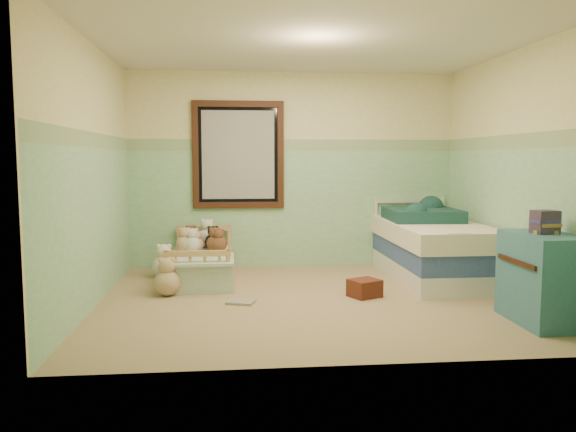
{
  "coord_description": "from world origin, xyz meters",
  "views": [
    {
      "loc": [
        -0.77,
        -5.42,
        1.39
      ],
      "look_at": [
        -0.2,
        0.35,
        0.81
      ],
      "focal_mm": 34.93,
      "sensor_mm": 36.0,
      "label": 1
    }
  ],
  "objects": [
    {
      "name": "border_strip",
      "position": [
        0.0,
        1.79,
        1.57
      ],
      "size": [
        4.2,
        0.01,
        0.15
      ],
      "primitive_type": "cube",
      "color": "#498057",
      "rests_on": "wall_back"
    },
    {
      "name": "plush_floor_tan",
      "position": [
        -1.45,
        0.31,
        0.13
      ],
      "size": [
        0.27,
        0.27,
        0.27
      ],
      "primitive_type": "sphere",
      "color": "tan",
      "rests_on": "floor"
    },
    {
      "name": "toddler_bed_frame",
      "position": [
        -1.15,
        1.05,
        0.09
      ],
      "size": [
        0.7,
        1.39,
        0.18
      ],
      "primitive_type": "cube",
      "color": "#AC814C",
      "rests_on": "floor"
    },
    {
      "name": "wainscot_mint",
      "position": [
        0.0,
        1.79,
        0.75
      ],
      "size": [
        4.2,
        0.01,
        1.5
      ],
      "primitive_type": "cube",
      "color": "#7CB285",
      "rests_on": "floor"
    },
    {
      "name": "floor_book",
      "position": [
        -0.71,
        -0.07,
        0.01
      ],
      "size": [
        0.31,
        0.27,
        0.02
      ],
      "primitive_type": "cube",
      "rotation": [
        0.0,
        0.0,
        -0.32
      ],
      "color": "gold",
      "rests_on": "floor"
    },
    {
      "name": "extra_plush_2",
      "position": [
        -0.94,
        1.17,
        0.39
      ],
      "size": [
        0.19,
        0.19,
        0.19
      ],
      "primitive_type": "sphere",
      "color": "brown",
      "rests_on": "toddler_mattress"
    },
    {
      "name": "wall_right",
      "position": [
        2.1,
        0.0,
        1.25
      ],
      "size": [
        0.04,
        3.6,
        2.5
      ],
      "primitive_type": "cube",
      "color": "#D3CC87",
      "rests_on": "floor"
    },
    {
      "name": "extra_plush_0",
      "position": [
        -1.26,
        1.21,
        0.39
      ],
      "size": [
        0.19,
        0.19,
        0.19
      ],
      "primitive_type": "sphere",
      "color": "silver",
      "rests_on": "toddler_mattress"
    },
    {
      "name": "plush_bed_brown",
      "position": [
        -1.3,
        1.55,
        0.39
      ],
      "size": [
        0.19,
        0.19,
        0.19
      ],
      "primitive_type": "sphere",
      "color": "brown",
      "rests_on": "toddler_mattress"
    },
    {
      "name": "floor",
      "position": [
        0.0,
        0.0,
        -0.01
      ],
      "size": [
        4.2,
        3.6,
        0.02
      ],
      "primitive_type": "cube",
      "color": "#9B8157",
      "rests_on": "ground"
    },
    {
      "name": "toddler_mattress",
      "position": [
        -1.15,
        1.05,
        0.24
      ],
      "size": [
        0.64,
        1.33,
        0.12
      ],
      "primitive_type": "cube",
      "color": "silver",
      "rests_on": "toddler_bed_frame"
    },
    {
      "name": "twin_mattress",
      "position": [
        1.55,
        0.81,
        0.55
      ],
      "size": [
        1.0,
        1.96,
        0.22
      ],
      "primitive_type": "cube",
      "color": "white",
      "rests_on": "twin_boxspring"
    },
    {
      "name": "wall_back",
      "position": [
        0.0,
        1.8,
        1.25
      ],
      "size": [
        4.2,
        0.04,
        2.5
      ],
      "primitive_type": "cube",
      "color": "#D3CC87",
      "rests_on": "floor"
    },
    {
      "name": "plush_bed_tan",
      "position": [
        -1.25,
        1.33,
        0.39
      ],
      "size": [
        0.18,
        0.18,
        0.18
      ],
      "primitive_type": "sphere",
      "color": "tan",
      "rests_on": "toddler_mattress"
    },
    {
      "name": "book_stack",
      "position": [
        1.85,
        -0.96,
        0.87
      ],
      "size": [
        0.22,
        0.18,
        0.2
      ],
      "primitive_type": "cube",
      "rotation": [
        0.0,
        0.0,
        0.13
      ],
      "color": "brown",
      "rests_on": "dresser"
    },
    {
      "name": "wall_left",
      "position": [
        -2.1,
        0.0,
        1.25
      ],
      "size": [
        0.04,
        3.6,
        2.5
      ],
      "primitive_type": "cube",
      "color": "#D3CC87",
      "rests_on": "floor"
    },
    {
      "name": "ceiling",
      "position": [
        0.0,
        0.0,
        2.51
      ],
      "size": [
        4.2,
        3.6,
        0.02
      ],
      "primitive_type": "cube",
      "color": "beige",
      "rests_on": "wall_back"
    },
    {
      "name": "red_pillow",
      "position": [
        0.55,
        0.06,
        0.09
      ],
      "size": [
        0.37,
        0.35,
        0.18
      ],
      "primitive_type": "cube",
      "rotation": [
        0.0,
        0.0,
        0.45
      ],
      "color": "#9B3F27",
      "rests_on": "floor"
    },
    {
      "name": "extra_plush_1",
      "position": [
        -1.35,
        1.23,
        0.4
      ],
      "size": [
        0.2,
        0.2,
        0.2
      ],
      "primitive_type": "sphere",
      "color": "tan",
      "rests_on": "toddler_mattress"
    },
    {
      "name": "extra_plush_4",
      "position": [
        -1.21,
        1.26,
        0.38
      ],
      "size": [
        0.17,
        0.17,
        0.17
      ],
      "primitive_type": "sphere",
      "color": "tan",
      "rests_on": "toddler_mattress"
    },
    {
      "name": "window_frame",
      "position": [
        -0.7,
        1.76,
        1.45
      ],
      "size": [
        1.16,
        0.06,
        1.36
      ],
      "primitive_type": "cube",
      "color": "#32190E",
      "rests_on": "wall_back"
    },
    {
      "name": "twin_boxspring",
      "position": [
        1.55,
        0.81,
        0.33
      ],
      "size": [
        0.96,
        1.92,
        0.22
      ],
      "primitive_type": "cube",
      "color": "navy",
      "rests_on": "twin_bed_frame"
    },
    {
      "name": "extra_plush_3",
      "position": [
        -0.99,
        1.22,
        0.4
      ],
      "size": [
        0.2,
        0.2,
        0.2
      ],
      "primitive_type": "sphere",
      "color": "brown",
      "rests_on": "toddler_mattress"
    },
    {
      "name": "patchwork_quilt",
      "position": [
        -1.15,
        0.62,
        0.31
      ],
      "size": [
        0.75,
        0.7,
        0.03
      ],
      "primitive_type": "cube",
      "color": "#74B2D6",
      "rests_on": "toddler_mattress"
    },
    {
      "name": "wall_front",
      "position": [
        0.0,
        -1.8,
        1.25
      ],
      "size": [
        4.2,
        0.04,
        2.5
      ],
      "primitive_type": "cube",
      "color": "#D3CC87",
      "rests_on": "floor"
    },
    {
      "name": "plush_bed_dark",
      "position": [
        -1.02,
        1.33,
        0.4
      ],
      "size": [
        0.2,
        0.2,
        0.2
      ],
      "primitive_type": "sphere",
      "color": "black",
      "rests_on": "toddler_mattress"
    },
    {
      "name": "plush_floor_cream",
      "position": [
        -1.59,
        1.2,
        0.14
      ],
      "size": [
        0.27,
        0.27,
        0.27
      ],
      "primitive_type": "sphere",
      "color": "white",
      "rests_on": "floor"
    },
    {
      "name": "teal_blanket",
      "position": [
        1.5,
        1.11,
        0.73
      ],
      "size": [
        0.86,
        0.9,
        0.14
      ],
      "primitive_type": "cube",
      "rotation": [
        0.0,
        0.0,
        -0.05
      ],
      "color": "black",
      "rests_on": "twin_mattress"
    },
    {
      "name": "dresser",
      "position": [
        1.85,
        -0.98,
        0.38
      ],
      "size": [
        0.48,
        0.77,
        0.77
      ],
      "primitive_type": "cube",
      "color": "#306579",
      "rests_on": "floor"
    },
    {
      "name": "plush_bed_white",
      "position": [
        -1.1,
        1.55,
        0.42
      ],
      "size": [
        0.24,
        0.24,
        0.24
      ],
      "primitive_type": "sphere",
      "color": "silver",
      "rests_on": "toddler_mattress"
    },
    {
      "name": "twin_bed_frame",
      "position": [
        1.55,
        0.81,
        0.11
      ],
      "size": [
        0.96,
        1.92,
        0.22
      ],
      "primitive_type": "cube",
      "color": "white",
      "rests_on": "floor"
    },
    {
      "name": "window_blinds",
      "position": [
        -0.7,
        1.77,
        1.45
      ],
      "size": [
        0.92,
        0.01,
        1.12
      ],
      "primitive_type": "cube",
      "color": "#B3B3AE",
      "rests_on": "window_frame"
    }
  ]
}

